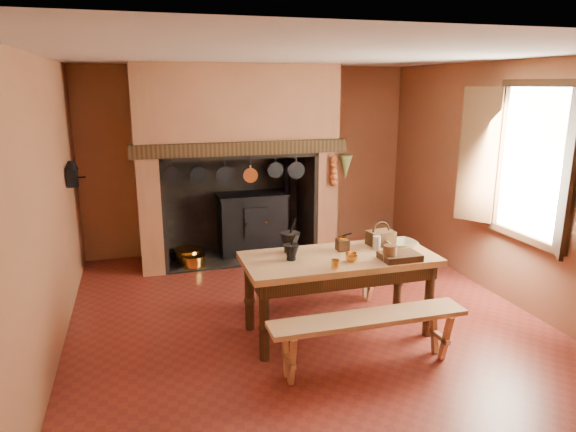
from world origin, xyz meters
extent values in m
plane|color=maroon|center=(0.00, 0.00, 0.00)|extent=(5.50, 5.50, 0.00)
plane|color=silver|center=(0.00, 0.00, 2.80)|extent=(5.50, 5.50, 0.00)
cube|color=brown|center=(0.00, 2.75, 1.40)|extent=(5.00, 0.02, 2.80)
cube|color=brown|center=(-2.50, 0.00, 1.40)|extent=(0.02, 5.50, 2.80)
cube|color=brown|center=(2.50, 0.00, 1.40)|extent=(0.02, 5.50, 2.80)
cube|color=brown|center=(0.00, -2.75, 1.40)|extent=(5.00, 0.02, 2.80)
cube|color=brown|center=(-1.55, 2.30, 1.40)|extent=(0.30, 0.90, 2.80)
cube|color=brown|center=(0.95, 2.30, 1.40)|extent=(0.30, 0.90, 2.80)
cube|color=brown|center=(-0.30, 2.30, 2.20)|extent=(2.20, 0.90, 1.20)
cube|color=black|center=(-0.30, 1.90, 1.69)|extent=(2.95, 0.22, 0.18)
cube|color=black|center=(-0.30, 2.72, 0.80)|extent=(2.20, 0.06, 1.60)
cube|color=black|center=(-0.30, 2.30, 0.01)|extent=(2.20, 0.90, 0.02)
cube|color=black|center=(-0.05, 2.45, 0.45)|extent=(1.00, 0.50, 0.90)
cube|color=black|center=(-0.05, 2.43, 0.92)|extent=(1.04, 0.54, 0.04)
cube|color=black|center=(-0.05, 2.19, 0.55)|extent=(0.35, 0.02, 0.45)
cylinder|color=black|center=(0.50, 2.45, 1.25)|extent=(0.10, 0.10, 0.70)
cylinder|color=gold|center=(-0.20, 2.17, 0.55)|extent=(0.03, 0.03, 0.03)
cylinder|color=gold|center=(0.10, 2.17, 0.55)|extent=(0.03, 0.03, 0.03)
cylinder|color=gold|center=(-1.05, 2.30, 0.10)|extent=(0.40, 0.40, 0.20)
cylinder|color=gold|center=(-1.00, 2.05, 0.09)|extent=(0.34, 0.34, 0.18)
cube|color=black|center=(-1.25, 2.40, 0.08)|extent=(0.18, 0.18, 0.16)
cone|color=#4F5B2B|center=(1.18, 1.79, 1.38)|extent=(0.20, 0.20, 0.35)
cube|color=white|center=(2.48, -0.40, 1.70)|extent=(0.02, 1.00, 1.60)
cube|color=#341D10|center=(2.45, -0.40, 2.54)|extent=(0.08, 1.16, 0.08)
cube|color=#341D10|center=(2.45, -0.40, 0.86)|extent=(0.08, 1.16, 0.08)
cube|color=#341D10|center=(2.25, -1.08, 1.70)|extent=(0.29, 0.39, 1.60)
cube|color=#341D10|center=(2.25, 0.28, 1.70)|extent=(0.29, 0.39, 1.60)
cube|color=black|center=(-2.42, 1.55, 1.45)|extent=(0.12, 0.12, 0.22)
cone|color=black|center=(-2.42, 1.55, 1.60)|extent=(0.16, 0.16, 0.10)
cylinder|color=black|center=(-2.33, 1.55, 1.45)|extent=(0.12, 0.02, 0.02)
cube|color=tan|center=(0.23, -0.36, 0.81)|extent=(1.95, 0.87, 0.06)
cube|color=#341D10|center=(0.23, -0.36, 0.70)|extent=(1.82, 0.74, 0.15)
cylinder|color=#341D10|center=(-0.63, -0.69, 0.39)|extent=(0.10, 0.10, 0.78)
cylinder|color=#341D10|center=(1.10, -0.69, 0.39)|extent=(0.10, 0.10, 0.78)
cylinder|color=#341D10|center=(-0.63, -0.04, 0.39)|extent=(0.10, 0.10, 0.78)
cylinder|color=#341D10|center=(1.10, -0.04, 0.39)|extent=(0.10, 0.10, 0.78)
cube|color=tan|center=(0.23, -1.09, 0.49)|extent=(1.84, 0.32, 0.05)
cube|color=tan|center=(0.23, 0.32, 0.43)|extent=(1.61, 0.28, 0.04)
cylinder|color=black|center=(-0.21, -0.11, 0.86)|extent=(0.12, 0.12, 0.04)
cone|color=black|center=(-0.21, -0.11, 0.97)|extent=(0.21, 0.21, 0.17)
cylinder|color=black|center=(-0.19, -0.11, 1.11)|extent=(0.09, 0.05, 0.17)
cylinder|color=black|center=(-0.27, -0.35, 0.86)|extent=(0.09, 0.09, 0.03)
cone|color=black|center=(-0.27, -0.35, 0.94)|extent=(0.16, 0.16, 0.13)
cylinder|color=black|center=(-0.25, -0.35, 1.05)|extent=(0.06, 0.03, 0.13)
cube|color=#341D10|center=(0.33, -0.21, 0.90)|extent=(0.12, 0.12, 0.12)
cylinder|color=gold|center=(0.33, -0.21, 0.98)|extent=(0.09, 0.09, 0.03)
cylinder|color=black|center=(0.38, -0.21, 1.01)|extent=(0.10, 0.02, 0.03)
cylinder|color=gold|center=(0.06, -0.70, 0.89)|extent=(0.08, 0.08, 0.09)
cylinder|color=gold|center=(0.37, -0.20, 0.89)|extent=(0.10, 0.10, 0.10)
imported|color=beige|center=(0.97, -0.31, 0.88)|extent=(0.33, 0.33, 0.07)
cylinder|color=brown|center=(0.64, -0.67, 0.93)|extent=(0.17, 0.17, 0.17)
cylinder|color=beige|center=(0.68, -0.28, 0.92)|extent=(0.10, 0.10, 0.15)
cube|color=#4E2D17|center=(0.80, -0.15, 0.92)|extent=(0.30, 0.23, 0.15)
torus|color=#4E2D17|center=(0.80, -0.15, 1.00)|extent=(0.22, 0.05, 0.22)
cube|color=#341D10|center=(0.76, -0.64, 0.88)|extent=(0.38, 0.28, 0.07)
imported|color=gold|center=(0.28, -0.57, 0.89)|extent=(0.14, 0.14, 0.09)
camera|label=1|loc=(-1.66, -4.94, 2.53)|focal=32.00mm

